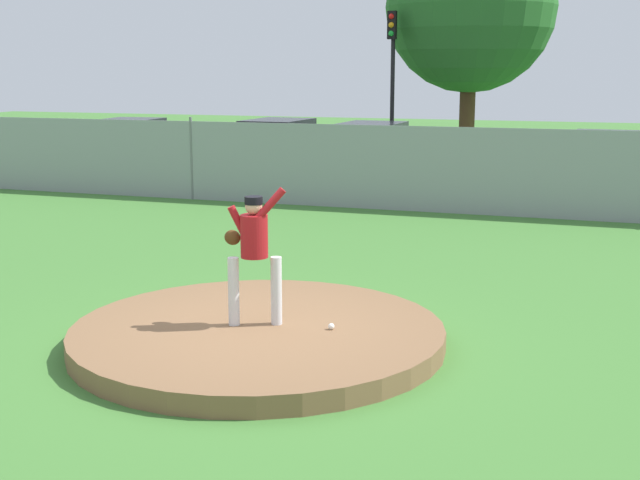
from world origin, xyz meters
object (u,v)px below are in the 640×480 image
Objects in this scene: pitcher_youth at (253,246)px; traffic_light_near at (392,62)px; parked_car_champagne at (127,148)px; parked_car_burgundy at (278,151)px; parked_car_silver at (605,164)px; baseball at (331,326)px; parked_car_slate at (371,155)px.

pitcher_youth is 0.33× the size of traffic_light_near.
pitcher_youth is 17.39m from parked_car_champagne.
parked_car_burgundy is at bearing -116.30° from traffic_light_near.
parked_car_champagne is 14.10m from parked_car_silver.
pitcher_youth reaches higher than parked_car_champagne.
parked_car_burgundy is 0.91× the size of parked_car_champagne.
traffic_light_near reaches higher than parked_car_champagne.
pitcher_youth is 1.30m from baseball.
pitcher_youth is at bearing -69.47° from parked_car_burgundy.
parked_car_burgundy is at bearing 2.69° from parked_car_champagne.
parked_car_champagne is 0.89× the size of traffic_light_near.
baseball is 0.01× the size of traffic_light_near.
parked_car_champagne is at bearing -177.52° from parked_car_slate.
baseball is 17.88m from parked_car_champagne.
parked_car_silver is at bearing 78.73° from baseball.
parked_car_silver is 0.93× the size of traffic_light_near.
parked_car_slate reaches higher than parked_car_silver.
parked_car_silver is at bearing -31.82° from traffic_light_near.
traffic_light_near is at bearing 33.78° from parked_car_champagne.
parked_car_slate is (-3.46, 14.26, 0.53)m from baseball.
traffic_light_near is at bearing 102.03° from baseball.
parked_car_slate is 0.81× the size of traffic_light_near.
traffic_light_near reaches higher than pitcher_youth.
parked_car_champagne is at bearing -177.31° from parked_car_burgundy.
parked_car_slate reaches higher than parked_car_champagne.
parked_car_silver is (6.35, 0.22, -0.05)m from parked_car_slate.
parked_car_slate is at bearing 103.65° from baseball.
parked_car_slate is at bearing -83.23° from traffic_light_near.
baseball is at bearing 5.93° from pitcher_youth.
traffic_light_near is at bearing 148.18° from parked_car_silver.
pitcher_youth reaches higher than parked_car_slate.
parked_car_slate is (7.74, 0.34, 0.00)m from parked_car_champagne.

